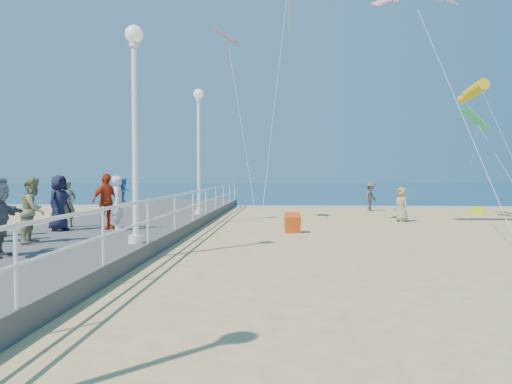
# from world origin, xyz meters

# --- Properties ---
(ground) EXTENTS (160.00, 160.00, 0.00)m
(ground) POSITION_xyz_m (0.00, 0.00, 0.00)
(ground) COLOR #ECC37B
(ground) RESTS_ON ground
(ocean) EXTENTS (160.00, 90.00, 0.05)m
(ocean) POSITION_xyz_m (0.00, 65.00, 0.01)
(ocean) COLOR #0D324E
(ocean) RESTS_ON ground
(surf_line) EXTENTS (160.00, 1.20, 0.04)m
(surf_line) POSITION_xyz_m (0.00, 20.50, 0.03)
(surf_line) COLOR silver
(surf_line) RESTS_ON ground
(boardwalk) EXTENTS (5.00, 44.00, 0.40)m
(boardwalk) POSITION_xyz_m (-7.50, 0.00, 0.20)
(boardwalk) COLOR #65615B
(boardwalk) RESTS_ON ground
(railing) EXTENTS (0.05, 42.00, 0.55)m
(railing) POSITION_xyz_m (-5.05, 0.00, 1.25)
(railing) COLOR white
(railing) RESTS_ON boardwalk
(lamp_post_mid) EXTENTS (0.44, 0.44, 5.32)m
(lamp_post_mid) POSITION_xyz_m (-5.35, 0.00, 3.66)
(lamp_post_mid) COLOR white
(lamp_post_mid) RESTS_ON boardwalk
(lamp_post_far) EXTENTS (0.44, 0.44, 5.32)m
(lamp_post_far) POSITION_xyz_m (-5.35, 9.00, 3.66)
(lamp_post_far) COLOR white
(lamp_post_far) RESTS_ON boardwalk
(woman_holding_toddler) EXTENTS (0.51, 0.67, 1.66)m
(woman_holding_toddler) POSITION_xyz_m (-6.74, 2.83, 1.23)
(woman_holding_toddler) COLOR silver
(woman_holding_toddler) RESTS_ON boardwalk
(toddler_held) EXTENTS (0.34, 0.41, 0.74)m
(toddler_held) POSITION_xyz_m (-6.59, 2.98, 1.62)
(toddler_held) COLOR blue
(toddler_held) RESTS_ON boardwalk
(spectator_1) EXTENTS (0.69, 0.85, 1.63)m
(spectator_1) POSITION_xyz_m (-7.89, -0.08, 1.22)
(spectator_1) COLOR gray
(spectator_1) RESTS_ON boardwalk
(spectator_3) EXTENTS (0.85, 1.09, 1.73)m
(spectator_3) POSITION_xyz_m (-7.22, 3.05, 1.26)
(spectator_3) COLOR #C03818
(spectator_3) RESTS_ON boardwalk
(spectator_4) EXTENTS (0.71, 0.92, 1.68)m
(spectator_4) POSITION_xyz_m (-8.46, 2.54, 1.24)
(spectator_4) COLOR #161931
(spectator_4) RESTS_ON boardwalk
(spectator_6) EXTENTS (0.60, 0.65, 1.50)m
(spectator_6) POSITION_xyz_m (-8.60, 3.47, 1.15)
(spectator_6) COLOR #7E6B57
(spectator_6) RESTS_ON boardwalk
(beach_walker_a) EXTENTS (1.12, 1.23, 1.66)m
(beach_walker_a) POSITION_xyz_m (3.23, 16.92, 0.83)
(beach_walker_a) COLOR #515054
(beach_walker_a) RESTS_ON ground
(beach_walker_c) EXTENTS (0.76, 0.89, 1.54)m
(beach_walker_c) POSITION_xyz_m (3.47, 10.34, 0.77)
(beach_walker_c) COLOR #969267
(beach_walker_c) RESTS_ON ground
(box_kite) EXTENTS (0.60, 0.75, 0.74)m
(box_kite) POSITION_xyz_m (-1.42, 5.86, 0.30)
(box_kite) COLOR red
(box_kite) RESTS_ON ground
(beach_chair_left) EXTENTS (0.55, 0.55, 0.40)m
(beach_chair_left) POSITION_xyz_m (8.37, 14.70, 0.20)
(beach_chair_left) COLOR yellow
(beach_chair_left) RESTS_ON ground
(kite_windsock) EXTENTS (0.96, 2.44, 1.03)m
(kite_windsock) POSITION_xyz_m (7.16, 11.83, 6.04)
(kite_windsock) COLOR gold
(kite_diamond_pink) EXTENTS (1.16, 1.33, 0.71)m
(kite_diamond_pink) POSITION_xyz_m (-4.14, 9.14, 7.90)
(kite_diamond_pink) COLOR #DA5350
(kite_diamond_green) EXTENTS (1.11, 1.45, 0.97)m
(kite_diamond_green) POSITION_xyz_m (7.00, 11.50, 4.64)
(kite_diamond_green) COLOR #29C36C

